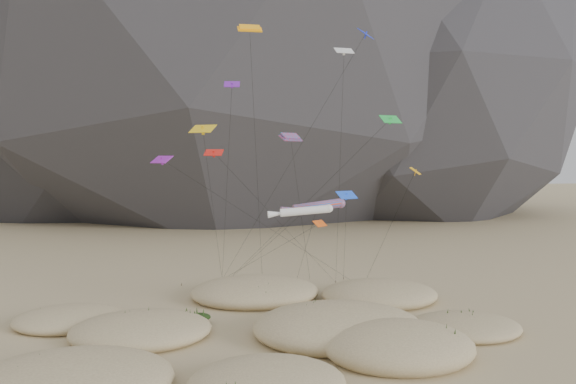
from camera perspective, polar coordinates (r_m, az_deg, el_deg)
name	(u,v)px	position (r m, az deg, el deg)	size (l,w,h in m)	color
ground	(291,349)	(49.28, 0.33, -15.66)	(500.00, 500.00, 0.00)	#CCB789
dunes	(273,327)	(52.82, -1.49, -13.52)	(47.42, 36.81, 3.64)	#CCB789
dune_grass	(277,326)	(52.54, -1.17, -13.46)	(41.81, 28.43, 1.44)	black
kite_stakes	(278,282)	(73.00, -1.02, -9.10)	(22.14, 7.57, 0.30)	#3F2D1E
rainbow_tube_kite	(315,206)	(56.93, 2.78, -1.48)	(6.92, 13.59, 11.97)	#FF471A
white_tube_kite	(302,211)	(53.36, 1.42, -1.97)	(10.03, 17.15, 11.70)	silver
orange_parafoil	(250,33)	(60.28, -3.89, 15.80)	(4.31, 15.30, 29.89)	#FFA10D
multi_parafoil	(291,139)	(57.91, 0.30, 5.38)	(6.47, 15.80, 18.71)	red
delta_kites	(303,133)	(57.94, 1.51, 6.01)	(26.55, 22.18, 29.51)	#E35615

